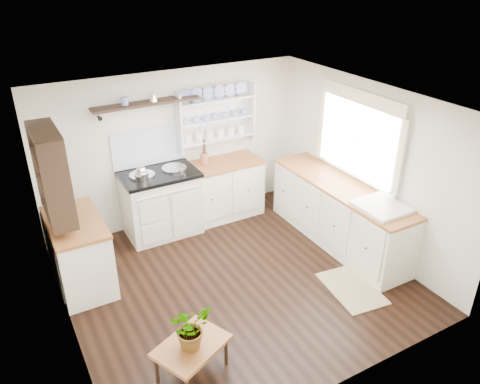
# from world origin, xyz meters

# --- Properties ---
(floor) EXTENTS (4.00, 3.80, 0.01)m
(floor) POSITION_xyz_m (0.00, 0.00, 0.00)
(floor) COLOR black
(floor) RESTS_ON ground
(wall_back) EXTENTS (4.00, 0.02, 2.30)m
(wall_back) POSITION_xyz_m (0.00, 1.90, 1.15)
(wall_back) COLOR beige
(wall_back) RESTS_ON ground
(wall_right) EXTENTS (0.02, 3.80, 2.30)m
(wall_right) POSITION_xyz_m (2.00, 0.00, 1.15)
(wall_right) COLOR beige
(wall_right) RESTS_ON ground
(wall_left) EXTENTS (0.02, 3.80, 2.30)m
(wall_left) POSITION_xyz_m (-2.00, 0.00, 1.15)
(wall_left) COLOR beige
(wall_left) RESTS_ON ground
(ceiling) EXTENTS (4.00, 3.80, 0.01)m
(ceiling) POSITION_xyz_m (0.00, 0.00, 2.30)
(ceiling) COLOR white
(ceiling) RESTS_ON wall_back
(window) EXTENTS (0.08, 1.55, 1.22)m
(window) POSITION_xyz_m (1.95, 0.15, 1.56)
(window) COLOR white
(window) RESTS_ON wall_right
(aga_cooker) EXTENTS (1.08, 0.75, 1.00)m
(aga_cooker) POSITION_xyz_m (-0.39, 1.57, 0.49)
(aga_cooker) COLOR beige
(aga_cooker) RESTS_ON floor
(back_cabinets) EXTENTS (1.27, 0.63, 0.90)m
(back_cabinets) POSITION_xyz_m (0.60, 1.60, 0.46)
(back_cabinets) COLOR silver
(back_cabinets) RESTS_ON floor
(right_cabinets) EXTENTS (0.62, 2.43, 0.90)m
(right_cabinets) POSITION_xyz_m (1.70, 0.10, 0.46)
(right_cabinets) COLOR silver
(right_cabinets) RESTS_ON floor
(belfast_sink) EXTENTS (0.55, 0.60, 0.45)m
(belfast_sink) POSITION_xyz_m (1.70, -0.65, 0.80)
(belfast_sink) COLOR white
(belfast_sink) RESTS_ON right_cabinets
(left_cabinets) EXTENTS (0.62, 1.13, 0.90)m
(left_cabinets) POSITION_xyz_m (-1.70, 0.90, 0.46)
(left_cabinets) COLOR silver
(left_cabinets) RESTS_ON floor
(plate_rack) EXTENTS (1.20, 0.22, 0.90)m
(plate_rack) POSITION_xyz_m (0.65, 1.86, 1.56)
(plate_rack) COLOR white
(plate_rack) RESTS_ON wall_back
(high_shelf) EXTENTS (1.50, 0.29, 0.16)m
(high_shelf) POSITION_xyz_m (-0.40, 1.78, 1.91)
(high_shelf) COLOR black
(high_shelf) RESTS_ON wall_back
(left_shelving) EXTENTS (0.28, 0.80, 1.05)m
(left_shelving) POSITION_xyz_m (-1.84, 0.90, 1.55)
(left_shelving) COLOR black
(left_shelving) RESTS_ON wall_left
(kettle) EXTENTS (0.19, 0.19, 0.23)m
(kettle) POSITION_xyz_m (-0.67, 1.45, 1.04)
(kettle) COLOR silver
(kettle) RESTS_ON aga_cooker
(utensil_crock) EXTENTS (0.13, 0.13, 0.15)m
(utensil_crock) POSITION_xyz_m (0.38, 1.68, 0.99)
(utensil_crock) COLOR #AF5840
(utensil_crock) RESTS_ON back_cabinets
(center_table) EXTENTS (0.82, 0.72, 0.37)m
(center_table) POSITION_xyz_m (-1.10, -1.09, 0.32)
(center_table) COLOR brown
(center_table) RESTS_ON floor
(potted_plant) EXTENTS (0.48, 0.46, 0.43)m
(potted_plant) POSITION_xyz_m (-1.10, -1.09, 0.58)
(potted_plant) COLOR #3F7233
(potted_plant) RESTS_ON center_table
(floor_rug) EXTENTS (0.65, 0.91, 0.02)m
(floor_rug) POSITION_xyz_m (1.16, -0.86, 0.01)
(floor_rug) COLOR #8D7A52
(floor_rug) RESTS_ON floor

